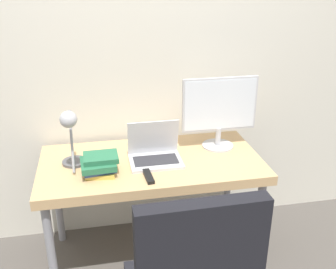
% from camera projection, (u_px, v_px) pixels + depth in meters
% --- Properties ---
extents(wall_back, '(8.00, 0.05, 2.60)m').
position_uv_depth(wall_back, '(140.00, 56.00, 2.60)').
color(wall_back, beige).
rests_on(wall_back, ground_plane).
extents(desk, '(1.38, 0.70, 0.74)m').
position_uv_depth(desk, '(151.00, 170.00, 2.48)').
color(desk, tan).
rests_on(desk, ground_plane).
extents(laptop, '(0.32, 0.24, 0.25)m').
position_uv_depth(laptop, '(155.00, 153.00, 2.43)').
color(laptop, silver).
rests_on(laptop, desk).
extents(monitor, '(0.49, 0.21, 0.47)m').
position_uv_depth(monitor, '(219.00, 109.00, 2.54)').
color(monitor, '#B7B7BC').
rests_on(monitor, desk).
extents(desk_lamp, '(0.15, 0.28, 0.39)m').
position_uv_depth(desk_lamp, '(70.00, 133.00, 2.23)').
color(desk_lamp, '#4C4C51').
rests_on(desk_lamp, desk).
extents(book_stack, '(0.22, 0.21, 0.11)m').
position_uv_depth(book_stack, '(100.00, 164.00, 2.28)').
color(book_stack, gold).
rests_on(book_stack, desk).
extents(tv_remote, '(0.05, 0.16, 0.02)m').
position_uv_depth(tv_remote, '(148.00, 176.00, 2.24)').
color(tv_remote, black).
rests_on(tv_remote, desk).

